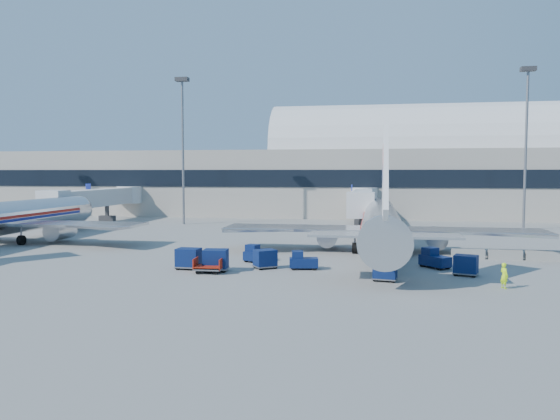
% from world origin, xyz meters
% --- Properties ---
extents(ground, '(260.00, 260.00, 0.00)m').
position_xyz_m(ground, '(0.00, 0.00, 0.00)').
color(ground, gray).
rests_on(ground, ground).
extents(terminal, '(170.00, 28.15, 21.00)m').
position_xyz_m(terminal, '(-13.60, 55.96, 7.52)').
color(terminal, '#B2AA9E').
rests_on(terminal, ground).
extents(airliner_main, '(32.00, 37.26, 12.07)m').
position_xyz_m(airliner_main, '(10.00, 4.51, 2.93)').
color(airliner_main, silver).
rests_on(airliner_main, ground).
extents(airliner_mid, '(32.00, 37.26, 12.07)m').
position_xyz_m(airliner_mid, '(-32.00, 4.51, 2.93)').
color(airliner_mid, silver).
rests_on(airliner_mid, ground).
extents(jetbridge_near, '(4.40, 27.50, 6.25)m').
position_xyz_m(jetbridge_near, '(7.60, 30.81, 3.93)').
color(jetbridge_near, silver).
rests_on(jetbridge_near, ground).
extents(jetbridge_mid, '(4.40, 27.50, 6.25)m').
position_xyz_m(jetbridge_mid, '(-34.40, 30.81, 3.93)').
color(jetbridge_mid, silver).
rests_on(jetbridge_mid, ground).
extents(mast_west, '(2.00, 1.20, 22.60)m').
position_xyz_m(mast_west, '(-20.00, 30.00, 14.79)').
color(mast_west, slate).
rests_on(mast_west, ground).
extents(mast_east, '(2.00, 1.20, 22.60)m').
position_xyz_m(mast_east, '(30.00, 30.00, 14.79)').
color(mast_east, slate).
rests_on(mast_east, ground).
extents(barrier_near, '(3.00, 0.55, 0.90)m').
position_xyz_m(barrier_near, '(18.00, 2.00, 0.45)').
color(barrier_near, '#9E9E96').
rests_on(barrier_near, ground).
extents(barrier_mid, '(3.00, 0.55, 0.90)m').
position_xyz_m(barrier_mid, '(21.30, 2.00, 0.45)').
color(barrier_mid, '#9E9E96').
rests_on(barrier_mid, ground).
extents(barrier_far, '(3.00, 0.55, 0.90)m').
position_xyz_m(barrier_far, '(24.60, 2.00, 0.45)').
color(barrier_far, '#9E9E96').
rests_on(barrier_far, ground).
extents(tug_lead, '(2.53, 1.55, 1.55)m').
position_xyz_m(tug_lead, '(3.40, -6.16, 0.70)').
color(tug_lead, '#091A4A').
rests_on(tug_lead, ground).
extents(tug_right, '(2.68, 2.80, 1.69)m').
position_xyz_m(tug_right, '(14.33, -3.57, 0.77)').
color(tug_right, '#091A4A').
rests_on(tug_right, ground).
extents(tug_left, '(2.02, 2.71, 1.59)m').
position_xyz_m(tug_left, '(-1.39, -2.83, 0.72)').
color(tug_left, '#091A4A').
rests_on(tug_left, ground).
extents(cart_train_a, '(2.28, 2.18, 1.60)m').
position_xyz_m(cart_train_a, '(0.25, -6.34, 0.85)').
color(cart_train_a, '#091A4A').
rests_on(cart_train_a, ground).
extents(cart_train_b, '(2.18, 1.74, 1.80)m').
position_xyz_m(cart_train_b, '(-3.49, -8.27, 0.96)').
color(cart_train_b, '#091A4A').
rests_on(cart_train_b, ground).
extents(cart_train_c, '(2.07, 1.63, 1.75)m').
position_xyz_m(cart_train_c, '(-6.00, -7.74, 0.94)').
color(cart_train_c, '#091A4A').
rests_on(cart_train_c, ground).
extents(cart_solo_near, '(1.97, 1.63, 1.55)m').
position_xyz_m(cart_solo_near, '(10.11, -10.01, 0.83)').
color(cart_solo_near, '#091A4A').
rests_on(cart_solo_near, ground).
extents(cart_solo_far, '(2.18, 1.90, 1.62)m').
position_xyz_m(cart_solo_far, '(16.41, -6.77, 0.86)').
color(cart_solo_far, '#091A4A').
rests_on(cart_solo_far, ground).
extents(cart_open_red, '(2.32, 1.70, 0.60)m').
position_xyz_m(cart_open_red, '(-3.80, -9.19, 0.43)').
color(cart_open_red, slate).
rests_on(cart_open_red, ground).
extents(ramp_worker, '(0.70, 0.79, 1.82)m').
position_xyz_m(ramp_worker, '(18.25, -11.25, 0.91)').
color(ramp_worker, '#A3DD17').
rests_on(ramp_worker, ground).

